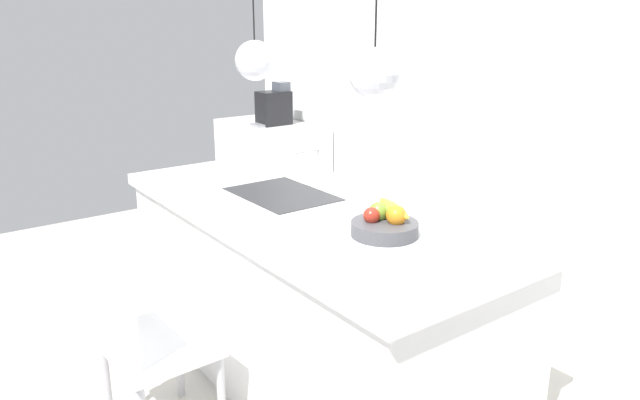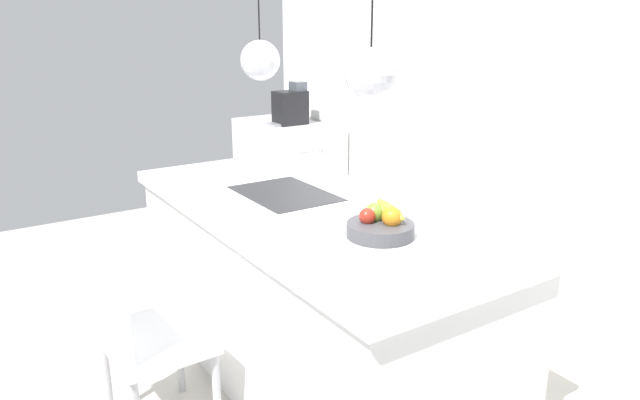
# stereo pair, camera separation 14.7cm
# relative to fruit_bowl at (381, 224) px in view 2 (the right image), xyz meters

# --- Properties ---
(floor) EXTENTS (6.60, 6.60, 0.00)m
(floor) POSITION_rel_fruit_bowl_xyz_m (-0.53, -0.02, -0.97)
(floor) COLOR #BCB7AD
(floor) RESTS_ON ground
(back_wall) EXTENTS (6.00, 0.10, 2.60)m
(back_wall) POSITION_rel_fruit_bowl_xyz_m (-0.53, 1.63, 0.33)
(back_wall) COLOR white
(back_wall) RESTS_ON ground
(kitchen_island) EXTENTS (2.24, 0.99, 0.92)m
(kitchen_island) POSITION_rel_fruit_bowl_xyz_m (-0.53, -0.02, -0.51)
(kitchen_island) COLOR white
(kitchen_island) RESTS_ON ground
(sink_basin) EXTENTS (0.56, 0.40, 0.02)m
(sink_basin) POSITION_rel_fruit_bowl_xyz_m (-0.76, -0.02, -0.05)
(sink_basin) COLOR #2D2D30
(sink_basin) RESTS_ON kitchen_island
(faucet) EXTENTS (0.02, 0.17, 0.22)m
(faucet) POSITION_rel_fruit_bowl_xyz_m (-0.76, 0.19, 0.09)
(faucet) COLOR silver
(faucet) RESTS_ON kitchen_island
(fruit_bowl) EXTENTS (0.28, 0.28, 0.15)m
(fruit_bowl) POSITION_rel_fruit_bowl_xyz_m (0.00, 0.00, 0.00)
(fruit_bowl) COLOR #4C4C51
(fruit_bowl) RESTS_ON kitchen_island
(side_counter) EXTENTS (1.10, 0.60, 0.86)m
(side_counter) POSITION_rel_fruit_bowl_xyz_m (-2.93, 1.26, -0.54)
(side_counter) COLOR white
(side_counter) RESTS_ON ground
(coffee_machine) EXTENTS (0.20, 0.35, 0.38)m
(coffee_machine) POSITION_rel_fruit_bowl_xyz_m (-2.87, 1.26, 0.05)
(coffee_machine) COLOR black
(coffee_machine) RESTS_ON side_counter
(chair_near) EXTENTS (0.49, 0.43, 0.86)m
(chair_near) POSITION_rel_fruit_bowl_xyz_m (-0.52, -0.88, -0.47)
(chair_near) COLOR white
(chair_near) RESTS_ON ground
(pendant_light_left) EXTENTS (0.21, 0.21, 0.81)m
(pendant_light_left) POSITION_rel_fruit_bowl_xyz_m (-1.00, -0.02, 0.61)
(pendant_light_left) COLOR silver
(pendant_light_right) EXTENTS (0.21, 0.21, 0.81)m
(pendant_light_right) POSITION_rel_fruit_bowl_xyz_m (-0.07, -0.02, 0.61)
(pendant_light_right) COLOR silver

